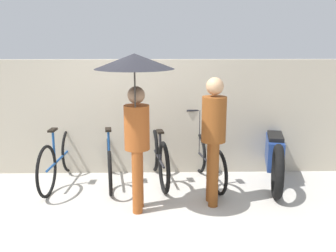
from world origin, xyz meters
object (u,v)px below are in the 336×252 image
at_px(parked_bicycle_2, 158,157).
at_px(pedestrian_center, 214,132).
at_px(motorcycle, 274,154).
at_px(parked_bicycle_3, 208,160).
at_px(parked_bicycle_0, 59,158).
at_px(parked_bicycle_1, 109,160).
at_px(pedestrian_leading, 135,92).

relative_size(parked_bicycle_2, pedestrian_center, 1.01).
bearing_deg(pedestrian_center, motorcycle, -144.78).
relative_size(parked_bicycle_3, pedestrian_center, 0.93).
xyz_separation_m(parked_bicycle_0, pedestrian_center, (2.27, -0.83, 0.62)).
bearing_deg(pedestrian_center, parked_bicycle_1, -32.51).
distance_m(parked_bicycle_3, motorcycle, 1.06).
bearing_deg(motorcycle, parked_bicycle_3, 105.98).
xyz_separation_m(parked_bicycle_1, motorcycle, (2.59, -0.02, 0.08)).
relative_size(parked_bicycle_1, parked_bicycle_2, 1.00).
height_order(parked_bicycle_0, parked_bicycle_2, parked_bicycle_0).
height_order(parked_bicycle_0, parked_bicycle_1, parked_bicycle_0).
xyz_separation_m(parked_bicycle_3, pedestrian_leading, (-1.03, -1.05, 1.22)).
xyz_separation_m(parked_bicycle_0, parked_bicycle_2, (1.54, 0.05, -0.00)).
xyz_separation_m(pedestrian_leading, motorcycle, (2.09, 1.11, -1.14)).
height_order(parked_bicycle_0, pedestrian_center, pedestrian_center).
bearing_deg(parked_bicycle_0, parked_bicycle_3, -87.40).
distance_m(parked_bicycle_2, pedestrian_center, 1.29).
distance_m(parked_bicycle_3, pedestrian_center, 1.03).
bearing_deg(parked_bicycle_0, parked_bicycle_2, -84.77).
distance_m(parked_bicycle_2, parked_bicycle_3, 0.77).
relative_size(parked_bicycle_0, parked_bicycle_2, 1.05).
xyz_separation_m(parked_bicycle_2, parked_bicycle_3, (0.77, -0.08, -0.04)).
height_order(parked_bicycle_1, pedestrian_leading, pedestrian_leading).
distance_m(parked_bicycle_0, parked_bicycle_3, 2.31).
bearing_deg(parked_bicycle_1, motorcycle, -99.08).
distance_m(parked_bicycle_1, pedestrian_center, 1.85).
bearing_deg(parked_bicycle_2, parked_bicycle_1, 81.24).
height_order(parked_bicycle_3, motorcycle, parked_bicycle_3).
distance_m(parked_bicycle_0, pedestrian_center, 2.49).
distance_m(parked_bicycle_3, pedestrian_leading, 1.91).
relative_size(pedestrian_leading, pedestrian_center, 1.18).
distance_m(pedestrian_center, motorcycle, 1.50).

